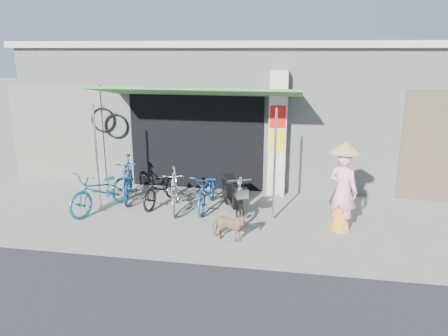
% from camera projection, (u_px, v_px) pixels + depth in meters
% --- Properties ---
extents(ground, '(80.00, 80.00, 0.00)m').
position_uv_depth(ground, '(225.00, 230.00, 8.68)').
color(ground, gray).
rests_on(ground, ground).
extents(bicycle_shop, '(12.30, 5.30, 3.66)m').
position_uv_depth(bicycle_shop, '(255.00, 106.00, 13.02)').
color(bicycle_shop, '#9BA098').
rests_on(bicycle_shop, ground).
extents(shop_pillar, '(0.42, 0.44, 3.00)m').
position_uv_depth(shop_pillar, '(278.00, 134.00, 10.46)').
color(shop_pillar, beige).
rests_on(shop_pillar, ground).
extents(awning, '(4.60, 1.88, 2.72)m').
position_uv_depth(awning, '(198.00, 94.00, 9.71)').
color(awning, '#346B30').
rests_on(awning, ground).
extents(neighbour_left, '(2.60, 0.06, 2.60)m').
position_uv_depth(neighbour_left, '(58.00, 133.00, 11.64)').
color(neighbour_left, '#6B665B').
rests_on(neighbour_left, ground).
extents(bike_teal, '(1.23, 1.92, 0.95)m').
position_uv_depth(bike_teal, '(102.00, 190.00, 9.59)').
color(bike_teal, '#196273').
rests_on(bike_teal, ground).
extents(bike_blue, '(0.94, 1.78, 1.03)m').
position_uv_depth(bike_blue, '(128.00, 178.00, 10.34)').
color(bike_blue, navy).
rests_on(bike_blue, ground).
extents(bike_black, '(0.80, 1.61, 0.81)m').
position_uv_depth(bike_black, '(161.00, 188.00, 10.01)').
color(bike_black, black).
rests_on(bike_black, ground).
extents(bike_silver, '(0.81, 1.64, 0.95)m').
position_uv_depth(bike_silver, '(174.00, 189.00, 9.66)').
color(bike_silver, silver).
rests_on(bike_silver, ground).
extents(bike_navy, '(0.56, 1.61, 0.85)m').
position_uv_depth(bike_navy, '(207.00, 190.00, 9.75)').
color(bike_navy, '#1F4992').
rests_on(bike_navy, ground).
extents(street_dog, '(0.74, 0.44, 0.59)m').
position_uv_depth(street_dog, '(228.00, 227.00, 8.10)').
color(street_dog, tan).
rests_on(street_dog, ground).
extents(moped, '(0.81, 1.61, 0.96)m').
position_uv_depth(moped, '(232.00, 194.00, 9.44)').
color(moped, black).
rests_on(moped, ground).
extents(nun, '(0.71, 0.64, 1.80)m').
position_uv_depth(nun, '(343.00, 187.00, 8.47)').
color(nun, pink).
rests_on(nun, ground).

